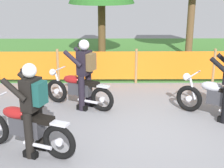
{
  "coord_description": "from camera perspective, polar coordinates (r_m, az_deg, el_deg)",
  "views": [
    {
      "loc": [
        -0.8,
        -6.12,
        3.05
      ],
      "look_at": [
        -0.74,
        0.44,
        0.9
      ],
      "focal_mm": 52.31,
      "sensor_mm": 36.0,
      "label": 1
    }
  ],
  "objects": [
    {
      "name": "rider_trailing",
      "position": [
        5.83,
        -13.73,
        -3.5
      ],
      "size": [
        0.78,
        0.69,
        1.69
      ],
      "rotation": [
        0.0,
        0.0,
        2.74
      ],
      "color": "black",
      "rests_on": "ground"
    },
    {
      "name": "ground",
      "position": [
        6.89,
        6.3,
        -8.36
      ],
      "size": [
        24.0,
        24.0,
        0.02
      ],
      "primitive_type": "cube",
      "color": "gray"
    },
    {
      "name": "motorcycle_trailing",
      "position": [
        6.14,
        -15.12,
        -7.31
      ],
      "size": [
        1.95,
        0.98,
        0.98
      ],
      "rotation": [
        0.0,
        0.0,
        2.74
      ],
      "color": "black",
      "rests_on": "ground"
    },
    {
      "name": "motorcycle_lead",
      "position": [
        7.68,
        18.09,
        -2.45
      ],
      "size": [
        1.71,
        1.28,
        0.96
      ],
      "rotation": [
        0.0,
        0.0,
        2.52
      ],
      "color": "black",
      "rests_on": "ground"
    },
    {
      "name": "motorcycle_third",
      "position": [
        8.01,
        -5.95,
        -0.99
      ],
      "size": [
        1.75,
        0.99,
        0.91
      ],
      "rotation": [
        0.0,
        0.0,
        2.67
      ],
      "color": "black",
      "rests_on": "ground"
    },
    {
      "name": "barrier_fence",
      "position": [
        9.78,
        4.24,
        3.22
      ],
      "size": [
        9.42,
        0.08,
        1.05
      ],
      "color": "#997547",
      "rests_on": "ground"
    },
    {
      "name": "grass_verge",
      "position": [
        13.55,
        2.94,
        5.12
      ],
      "size": [
        24.0,
        7.52,
        0.01
      ],
      "primitive_type": "cube",
      "color": "#427A33",
      "rests_on": "ground"
    },
    {
      "name": "rider_third",
      "position": [
        7.75,
        -4.76,
        2.37
      ],
      "size": [
        0.78,
        0.7,
        1.69
      ],
      "rotation": [
        0.0,
        0.0,
        2.67
      ],
      "color": "black",
      "rests_on": "ground"
    }
  ]
}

